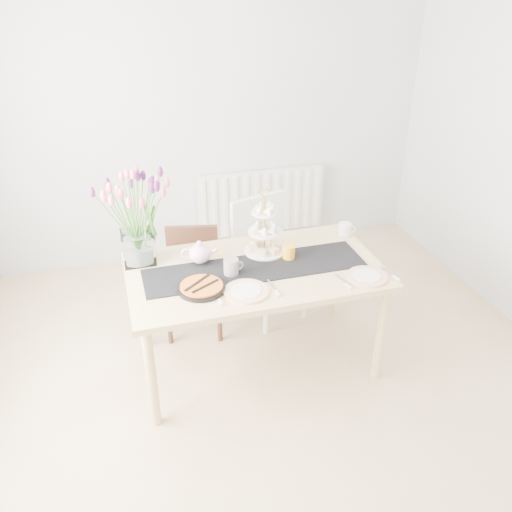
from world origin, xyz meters
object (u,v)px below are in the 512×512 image
object	(u,v)px
mug_grey	(231,267)
teapot	(200,254)
tart_tin	(202,288)
tulip_vase	(133,204)
dining_table	(255,279)
cream_jug	(345,230)
radiator	(261,202)
mug_orange	(289,252)
cake_stand	(265,237)
plate_right	(367,276)
chair_brown	(193,272)
plate_left	(246,291)
chair_white	(266,249)

from	to	relation	value
mug_grey	teapot	bearing A→B (deg)	122.89
tart_tin	tulip_vase	bearing A→B (deg)	125.00
dining_table	cream_jug	bearing A→B (deg)	20.16
radiator	tulip_vase	world-z (taller)	tulip_vase
tulip_vase	mug_orange	world-z (taller)	tulip_vase
cake_stand	cream_jug	bearing A→B (deg)	7.75
tulip_vase	cake_stand	world-z (taller)	tulip_vase
tulip_vase	dining_table	bearing A→B (deg)	-23.59
tart_tin	plate_right	distance (m)	1.02
dining_table	radiator	bearing A→B (deg)	72.00
radiator	tart_tin	xyz separation A→B (m)	(-0.91, -1.81, 0.32)
chair_brown	cake_stand	bearing A→B (deg)	-30.87
radiator	cream_jug	world-z (taller)	cream_jug
teapot	tart_tin	world-z (taller)	teapot
plate_right	tulip_vase	bearing A→B (deg)	155.73
cream_jug	mug_orange	distance (m)	0.53
mug_orange	plate_left	world-z (taller)	mug_orange
radiator	chair_brown	world-z (taller)	chair_brown
chair_brown	plate_left	distance (m)	0.91
radiator	cake_stand	world-z (taller)	cake_stand
cream_jug	tulip_vase	bearing A→B (deg)	-160.70
cake_stand	teapot	world-z (taller)	cake_stand
dining_table	mug_grey	size ratio (longest dim) A/B	14.61
radiator	tulip_vase	size ratio (longest dim) A/B	1.65
radiator	teapot	world-z (taller)	teapot
mug_grey	plate_left	bearing A→B (deg)	-86.58
plate_right	mug_orange	bearing A→B (deg)	137.54
mug_orange	chair_brown	bearing A→B (deg)	67.81
radiator	mug_grey	size ratio (longest dim) A/B	10.96
dining_table	cream_jug	size ratio (longest dim) A/B	17.77
dining_table	chair_white	world-z (taller)	chair_white
chair_white	tulip_vase	world-z (taller)	tulip_vase
chair_brown	mug_orange	world-z (taller)	mug_orange
chair_white	cake_stand	size ratio (longest dim) A/B	2.31
chair_brown	dining_table	bearing A→B (deg)	-50.33
dining_table	cake_stand	world-z (taller)	cake_stand
tulip_vase	mug_grey	distance (m)	0.72
tulip_vase	tart_tin	bearing A→B (deg)	-55.00
teapot	tart_tin	size ratio (longest dim) A/B	0.80
radiator	chair_brown	size ratio (longest dim) A/B	1.56
dining_table	mug_grey	bearing A→B (deg)	-168.67
tulip_vase	mug_grey	size ratio (longest dim) A/B	6.65
chair_brown	tulip_vase	xyz separation A→B (m)	(-0.38, -0.28, 0.71)
teapot	cream_jug	bearing A→B (deg)	20.02
cake_stand	chair_brown	bearing A→B (deg)	137.31
plate_left	cream_jug	bearing A→B (deg)	31.17
plate_left	teapot	bearing A→B (deg)	114.92
chair_white	plate_left	bearing A→B (deg)	-130.88
mug_grey	plate_right	xyz separation A→B (m)	(0.79, -0.26, -0.05)
tulip_vase	cake_stand	bearing A→B (deg)	-8.09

